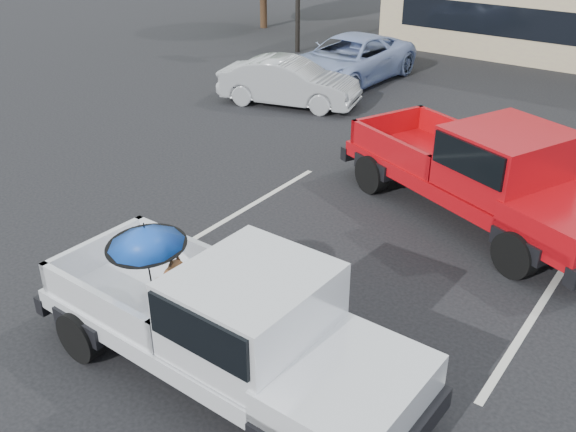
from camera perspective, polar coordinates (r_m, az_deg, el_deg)
name	(u,v)px	position (r m, az deg, el deg)	size (l,w,h in m)	color
ground	(308,307)	(10.35, 1.83, -8.09)	(90.00, 90.00, 0.00)	black
stripe_left	(242,210)	(13.26, -4.07, 0.49)	(0.12, 5.00, 0.01)	silver
stripe_right	(536,312)	(10.96, 21.22, -7.92)	(0.12, 5.00, 0.01)	silver
silver_pickup	(239,322)	(8.30, -4.41, -9.40)	(5.75, 2.25, 2.06)	black
red_pickup	(496,173)	(12.80, 17.99, 3.63)	(6.56, 4.39, 2.05)	black
silver_sedan	(289,82)	(19.59, 0.09, 11.81)	(1.46, 4.19, 1.38)	#ACB0B4
blue_suv	(348,60)	(22.00, 5.38, 13.64)	(2.51, 5.44, 1.51)	#8DA2D2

